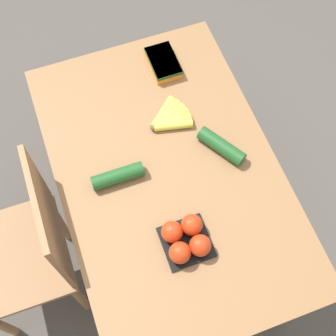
{
  "coord_description": "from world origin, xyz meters",
  "views": [
    {
      "loc": [
        -0.68,
        0.25,
        2.25
      ],
      "look_at": [
        0.0,
        0.0,
        0.76
      ],
      "focal_mm": 50.0,
      "sensor_mm": 36.0,
      "label": 1
    }
  ],
  "objects_px": {
    "cucumber_near": "(118,176)",
    "cucumber_far": "(221,146)",
    "banana_bunch": "(169,119)",
    "tomato_pack": "(187,239)",
    "carrot_bag": "(163,62)",
    "chair": "(31,249)"
  },
  "relations": [
    {
      "from": "cucumber_near",
      "to": "banana_bunch",
      "type": "bearing_deg",
      "value": -56.48
    },
    {
      "from": "banana_bunch",
      "to": "cucumber_far",
      "type": "height_order",
      "value": "cucumber_far"
    },
    {
      "from": "cucumber_near",
      "to": "tomato_pack",
      "type": "bearing_deg",
      "value": -154.44
    },
    {
      "from": "banana_bunch",
      "to": "tomato_pack",
      "type": "bearing_deg",
      "value": 166.95
    },
    {
      "from": "carrot_bag",
      "to": "cucumber_near",
      "type": "distance_m",
      "value": 0.53
    },
    {
      "from": "tomato_pack",
      "to": "cucumber_far",
      "type": "distance_m",
      "value": 0.38
    },
    {
      "from": "banana_bunch",
      "to": "carrot_bag",
      "type": "bearing_deg",
      "value": -15.22
    },
    {
      "from": "cucumber_near",
      "to": "cucumber_far",
      "type": "relative_size",
      "value": 1.0
    },
    {
      "from": "tomato_pack",
      "to": "cucumber_near",
      "type": "distance_m",
      "value": 0.33
    },
    {
      "from": "cucumber_near",
      "to": "chair",
      "type": "bearing_deg",
      "value": 97.5
    },
    {
      "from": "banana_bunch",
      "to": "cucumber_near",
      "type": "relative_size",
      "value": 0.85
    },
    {
      "from": "tomato_pack",
      "to": "carrot_bag",
      "type": "distance_m",
      "value": 0.74
    },
    {
      "from": "tomato_pack",
      "to": "cucumber_far",
      "type": "bearing_deg",
      "value": -40.68
    },
    {
      "from": "cucumber_far",
      "to": "carrot_bag",
      "type": "bearing_deg",
      "value": 9.14
    },
    {
      "from": "banana_bunch",
      "to": "carrot_bag",
      "type": "relative_size",
      "value": 0.96
    },
    {
      "from": "banana_bunch",
      "to": "tomato_pack",
      "type": "xyz_separation_m",
      "value": [
        -0.47,
        0.11,
        0.02
      ]
    },
    {
      "from": "cucumber_near",
      "to": "cucumber_far",
      "type": "height_order",
      "value": "same"
    },
    {
      "from": "banana_bunch",
      "to": "cucumber_far",
      "type": "bearing_deg",
      "value": -142.77
    },
    {
      "from": "banana_bunch",
      "to": "cucumber_near",
      "type": "bearing_deg",
      "value": 123.52
    },
    {
      "from": "chair",
      "to": "banana_bunch",
      "type": "xyz_separation_m",
      "value": [
        0.22,
        -0.65,
        0.27
      ]
    },
    {
      "from": "tomato_pack",
      "to": "cucumber_near",
      "type": "bearing_deg",
      "value": 25.56
    },
    {
      "from": "cucumber_far",
      "to": "tomato_pack",
      "type": "bearing_deg",
      "value": 139.32
    }
  ]
}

